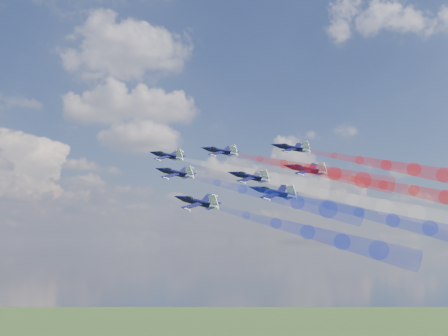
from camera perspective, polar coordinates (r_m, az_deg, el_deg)
name	(u,v)px	position (r m, az deg, el deg)	size (l,w,h in m)	color
jet_lead	(167,156)	(166.24, -5.83, 1.25)	(10.90, 13.63, 3.63)	black
trail_lead	(249,173)	(149.77, 2.54, -0.56)	(4.54, 45.44, 4.54)	white
jet_inner_left	(176,173)	(148.12, -4.96, -0.52)	(10.90, 13.63, 3.63)	black
trail_inner_left	(269,195)	(132.43, 4.65, -2.79)	(4.54, 45.44, 4.54)	#192ED8
jet_inner_right	(220,151)	(164.14, -0.37, 1.71)	(10.90, 13.63, 3.63)	black
trail_inner_right	(308,169)	(150.04, 8.61, -0.08)	(4.54, 45.44, 4.54)	red
jet_outer_left	(198,202)	(131.15, -2.71, -3.52)	(10.90, 13.63, 3.63)	black
trail_outer_left	(308,232)	(117.07, 8.56, -6.45)	(4.54, 45.44, 4.54)	#192ED8
jet_center_third	(250,177)	(147.59, 2.65, -0.91)	(10.90, 13.63, 3.63)	black
trail_center_third	(352,200)	(135.35, 12.97, -3.16)	(4.54, 45.44, 4.54)	white
jet_outer_right	(292,148)	(167.63, 6.94, 2.04)	(10.90, 13.63, 3.63)	black
trail_outer_right	(386,165)	(156.82, 16.20, 0.31)	(4.54, 45.44, 4.54)	red
jet_rear_left	(274,193)	(133.09, 5.14, -2.52)	(10.90, 13.63, 3.63)	black
trail_rear_left	(393,220)	(122.46, 16.88, -5.13)	(4.54, 45.44, 4.54)	#192ED8
jet_rear_right	(306,170)	(151.04, 8.38, -0.16)	(10.90, 13.63, 3.63)	black
trail_rear_right	(414,191)	(141.36, 18.80, -2.24)	(4.54, 45.44, 4.54)	red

